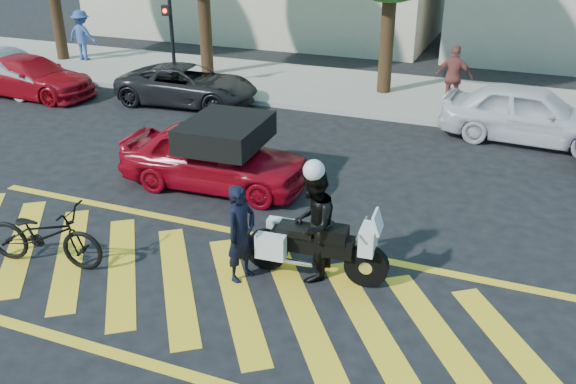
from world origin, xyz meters
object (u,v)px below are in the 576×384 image
at_px(officer_bike, 241,234).
at_px(bicycle, 44,235).
at_px(police_motorcycle, 313,245).
at_px(parked_far_left, 6,72).
at_px(officer_moto, 313,225).
at_px(parked_mid_left, 188,85).
at_px(red_convertible, 214,157).
at_px(parked_mid_right, 529,114).
at_px(parked_left, 31,77).

height_order(officer_bike, bicycle, officer_bike).
height_order(police_motorcycle, parked_far_left, parked_far_left).
bearing_deg(officer_moto, officer_bike, -69.01).
xyz_separation_m(officer_bike, officer_moto, (1.06, 0.49, 0.13)).
bearing_deg(parked_far_left, police_motorcycle, -114.33).
distance_m(bicycle, parked_mid_left, 9.55).
bearing_deg(parked_far_left, officer_moto, -114.35).
distance_m(red_convertible, parked_mid_right, 8.40).
xyz_separation_m(bicycle, police_motorcycle, (4.41, 1.32, 0.02)).
relative_size(police_motorcycle, red_convertible, 0.59).
bearing_deg(red_convertible, officer_bike, -148.09).
bearing_deg(police_motorcycle, officer_moto, 167.34).
bearing_deg(parked_mid_left, parked_left, 97.13).
height_order(officer_moto, parked_far_left, officer_moto).
bearing_deg(red_convertible, officer_moto, -131.95).
bearing_deg(police_motorcycle, red_convertible, 136.98).
bearing_deg(red_convertible, parked_far_left, 64.69).
bearing_deg(parked_mid_left, red_convertible, -149.35).
height_order(officer_bike, officer_moto, officer_moto).
relative_size(police_motorcycle, parked_mid_right, 0.55).
bearing_deg(officer_moto, police_motorcycle, 77.34).
bearing_deg(police_motorcycle, officer_bike, -159.45).
xyz_separation_m(police_motorcycle, parked_far_left, (-13.18, 6.81, 0.09)).
xyz_separation_m(officer_bike, parked_left, (-11.05, 7.29, -0.20)).
relative_size(officer_bike, red_convertible, 0.40).
bearing_deg(officer_bike, parked_far_left, 75.66).
bearing_deg(red_convertible, parked_mid_left, 32.72).
height_order(parked_far_left, parked_mid_right, parked_mid_right).
xyz_separation_m(officer_moto, red_convertible, (-3.20, 2.63, -0.26)).
distance_m(parked_far_left, parked_left, 1.05).
relative_size(parked_mid_left, parked_mid_right, 0.98).
bearing_deg(bicycle, parked_mid_left, 7.14).
xyz_separation_m(officer_bike, parked_mid_right, (4.14, 8.69, -0.08)).
relative_size(bicycle, officer_moto, 1.11).
bearing_deg(red_convertible, parked_mid_right, -50.96).
height_order(red_convertible, parked_left, red_convertible).
bearing_deg(parked_mid_right, parked_far_left, 98.80).
xyz_separation_m(bicycle, officer_moto, (4.39, 1.33, 0.40)).
bearing_deg(parked_mid_right, red_convertible, 135.48).
bearing_deg(officer_bike, bicycle, 120.81).
bearing_deg(parked_left, officer_moto, -118.33).
bearing_deg(parked_far_left, officer_bike, -118.09).
xyz_separation_m(bicycle, parked_left, (-7.72, 8.13, 0.07)).
relative_size(officer_bike, police_motorcycle, 0.68).
relative_size(bicycle, parked_mid_right, 0.48).
distance_m(bicycle, police_motorcycle, 4.60).
distance_m(police_motorcycle, parked_mid_left, 10.51).
height_order(officer_moto, red_convertible, officer_moto).
height_order(parked_left, parked_mid_right, parked_mid_right).
bearing_deg(officer_bike, police_motorcycle, -48.98).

